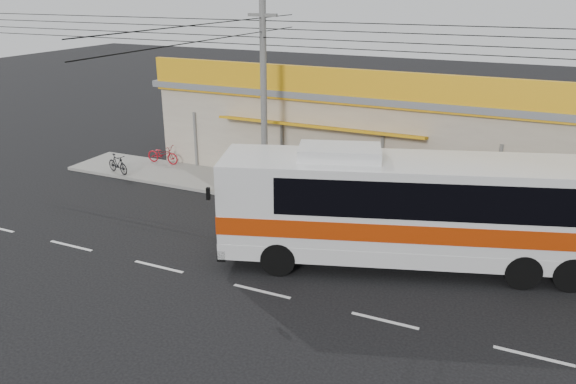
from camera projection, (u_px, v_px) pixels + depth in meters
name	position (u px, v px, depth m)	size (l,w,h in m)	color
ground	(294.00, 259.00, 19.96)	(120.00, 120.00, 0.00)	black
sidewalk	(348.00, 201.00, 25.05)	(30.00, 3.20, 0.15)	gray
lane_markings	(262.00, 291.00, 17.82)	(50.00, 0.12, 0.01)	silver
storefront_building	(384.00, 126.00, 29.01)	(22.60, 9.20, 5.70)	#AD9F8B
coach_bus	(428.00, 205.00, 18.77)	(13.72, 6.88, 4.16)	silver
motorbike_red	(163.00, 154.00, 30.01)	(0.66, 1.90, 1.00)	maroon
motorbike_dark	(118.00, 164.00, 28.41)	(0.46, 1.64, 0.99)	black
utility_pole	(263.00, 32.00, 23.54)	(34.00, 14.00, 8.87)	#5E5E5C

